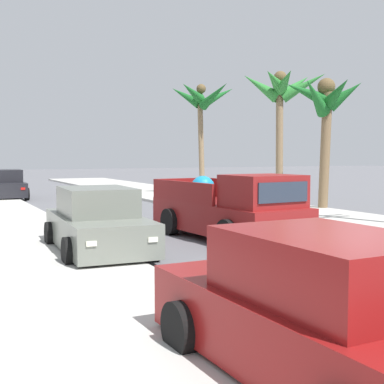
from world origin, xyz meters
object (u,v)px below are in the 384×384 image
at_px(palm_tree_left_back, 326,103).
at_px(palm_tree_right_fore, 281,92).
at_px(car_left_near, 98,223).
at_px(car_left_mid, 6,185).
at_px(palm_tree_left_fore, 203,102).
at_px(car_right_near, 323,316).
at_px(pickup_truck, 230,211).

bearing_deg(palm_tree_left_back, palm_tree_right_fore, 87.94).
xyz_separation_m(car_left_near, car_left_mid, (-0.02, 16.99, 0.00)).
bearing_deg(car_left_near, palm_tree_left_fore, 54.65).
bearing_deg(palm_tree_left_back, car_left_near, -155.21).
xyz_separation_m(car_left_near, palm_tree_left_fore, (10.23, 14.42, 4.55)).
height_order(car_left_near, palm_tree_left_back, palm_tree_left_back).
bearing_deg(car_left_near, palm_tree_left_back, 24.79).
height_order(car_left_near, palm_tree_left_fore, palm_tree_left_fore).
relative_size(car_right_near, palm_tree_left_fore, 0.68).
xyz_separation_m(palm_tree_left_fore, palm_tree_right_fore, (0.90, -6.09, -0.08)).
height_order(car_left_mid, palm_tree_right_fore, palm_tree_right_fore).
relative_size(car_left_near, palm_tree_left_back, 0.80).
relative_size(pickup_truck, car_left_mid, 1.24).
xyz_separation_m(car_left_near, palm_tree_left_back, (11.01, 5.09, 3.68)).
bearing_deg(palm_tree_left_back, palm_tree_left_fore, 94.77).
height_order(car_left_near, car_left_mid, same).
bearing_deg(palm_tree_left_fore, pickup_truck, -114.68).
bearing_deg(palm_tree_left_fore, palm_tree_left_back, -85.23).
height_order(car_right_near, palm_tree_left_back, palm_tree_left_back).
bearing_deg(car_right_near, palm_tree_left_fore, 65.30).
distance_m(car_left_mid, palm_tree_right_fore, 14.81).
bearing_deg(pickup_truck, car_left_near, -174.43).
distance_m(pickup_truck, car_right_near, 9.01).
relative_size(car_left_near, car_right_near, 1.01).
bearing_deg(car_left_near, pickup_truck, 5.57).
relative_size(pickup_truck, palm_tree_right_fore, 0.86).
distance_m(car_left_mid, palm_tree_left_fore, 11.51).
distance_m(car_right_near, palm_tree_left_back, 17.35).
height_order(car_left_mid, palm_tree_left_fore, palm_tree_left_fore).
distance_m(pickup_truck, car_left_mid, 17.05).
relative_size(car_right_near, car_left_mid, 0.99).
relative_size(car_left_near, palm_tree_left_fore, 0.68).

